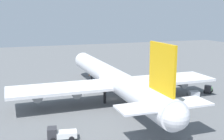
{
  "coord_description": "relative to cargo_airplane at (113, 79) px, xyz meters",
  "views": [
    {
      "loc": [
        -71.63,
        25.99,
        23.09
      ],
      "look_at": [
        0.0,
        0.0,
        8.01
      ],
      "focal_mm": 46.57,
      "sensor_mm": 36.0,
      "label": 1
    }
  ],
  "objects": [
    {
      "name": "fuel_truck",
      "position": [
        -3.28,
        -28.71,
        -4.64
      ],
      "size": [
        3.74,
        3.89,
        2.35
      ],
      "color": "#333338",
      "rests_on": "ground_plane"
    },
    {
      "name": "maintenance_van",
      "position": [
        -20.76,
        17.86,
        -4.53
      ],
      "size": [
        3.37,
        5.63,
        2.46
      ],
      "color": "#333338",
      "rests_on": "ground_plane"
    },
    {
      "name": "cargo_airplane",
      "position": [
        0.0,
        0.0,
        0.0
      ],
      "size": [
        68.17,
        54.54,
        17.79
      ],
      "color": "silver",
      "rests_on": "ground_plane"
    },
    {
      "name": "safety_cone_nose",
      "position": [
        31.2,
        -2.07,
        -5.42
      ],
      "size": [
        0.42,
        0.42,
        0.61
      ],
      "primitive_type": "cone",
      "color": "orange",
      "rests_on": "ground_plane"
    },
    {
      "name": "cargo_container_fore",
      "position": [
        -5.58,
        -22.15,
        -4.9
      ],
      "size": [
        2.76,
        3.08,
        1.64
      ],
      "color": "#B7BCC6",
      "rests_on": "ground_plane"
    },
    {
      "name": "ground_plane",
      "position": [
        0.53,
        0.0,
        -5.72
      ],
      "size": [
        272.67,
        272.67,
        0.0
      ],
      "primitive_type": "plane",
      "color": "slate"
    }
  ]
}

